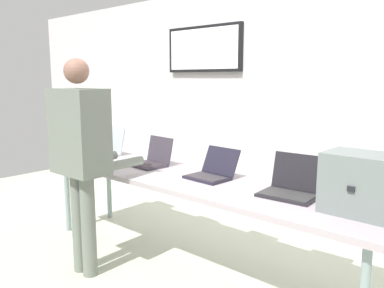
% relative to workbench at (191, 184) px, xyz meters
% --- Properties ---
extents(ground, '(8.00, 8.00, 0.04)m').
position_rel_workbench_xyz_m(ground, '(0.00, 0.00, -0.70)').
color(ground, '#B7C0A7').
extents(back_wall, '(8.00, 0.11, 2.40)m').
position_rel_workbench_xyz_m(back_wall, '(-0.02, 1.13, 0.54)').
color(back_wall, silver).
rests_on(back_wall, ground).
extents(workbench, '(3.01, 0.70, 0.72)m').
position_rel_workbench_xyz_m(workbench, '(0.00, 0.00, 0.00)').
color(workbench, '#ADA0A7').
rests_on(workbench, ground).
extents(equipment_box, '(0.40, 0.31, 0.35)m').
position_rel_workbench_xyz_m(equipment_box, '(1.26, 0.04, 0.22)').
color(equipment_box, slate).
rests_on(equipment_box, workbench).
extents(laptop_station_0, '(0.36, 0.35, 0.28)m').
position_rel_workbench_xyz_m(laptop_station_0, '(-1.27, 0.12, 0.11)').
color(laptop_station_0, '#AAB4B9').
rests_on(laptop_station_0, workbench).
extents(laptop_station_1, '(0.33, 0.32, 0.25)m').
position_rel_workbench_xyz_m(laptop_station_1, '(-0.55, 0.10, 0.10)').
color(laptop_station_1, '#3A343E').
rests_on(laptop_station_1, workbench).
extents(laptop_station_2, '(0.34, 0.34, 0.22)m').
position_rel_workbench_xyz_m(laptop_station_2, '(0.12, 0.11, 0.10)').
color(laptop_station_2, '#211F2D').
rests_on(laptop_station_2, workbench).
extents(laptop_station_3, '(0.38, 0.33, 0.26)m').
position_rel_workbench_xyz_m(laptop_station_3, '(0.80, 0.10, 0.11)').
color(laptop_station_3, black).
rests_on(laptop_station_3, workbench).
extents(person, '(0.44, 0.59, 1.63)m').
position_rel_workbench_xyz_m(person, '(-0.54, -0.62, 0.31)').
color(person, slate).
rests_on(person, ground).
extents(paper_sheet, '(0.26, 0.33, 0.00)m').
position_rel_workbench_xyz_m(paper_sheet, '(-0.23, -0.17, 0.05)').
color(paper_sheet, white).
rests_on(paper_sheet, workbench).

